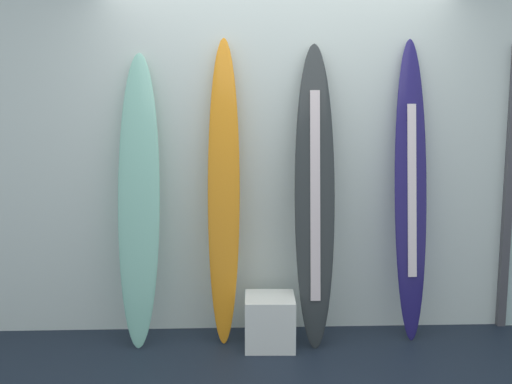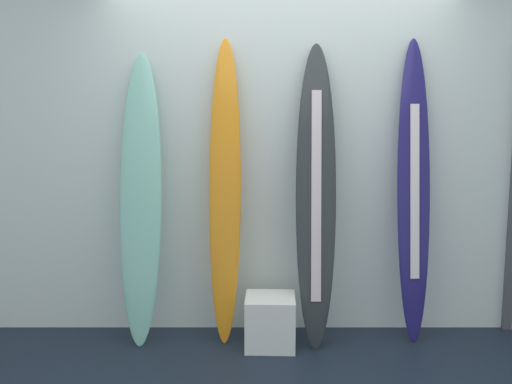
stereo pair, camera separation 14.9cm
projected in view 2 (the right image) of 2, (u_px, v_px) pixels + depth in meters
The scene contains 6 objects.
wall_back at pixel (279, 143), 4.45m from camera, with size 7.20×0.20×2.80m, color silver.
surfboard_seafoam at pixel (140, 200), 4.19m from camera, with size 0.31×0.38×2.05m.
surfboard_sunset at pixel (224, 194), 4.21m from camera, with size 0.24×0.31×2.15m.
surfboard_charcoal at pixel (315, 197), 4.16m from camera, with size 0.30×0.43×2.12m.
surfboard_navy at pixel (413, 191), 4.23m from camera, with size 0.25×0.33×2.15m.
display_block_left at pixel (269, 321), 4.18m from camera, with size 0.36×0.36×0.36m.
Camera 2 is at (-0.18, -3.15, 1.69)m, focal length 41.84 mm.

